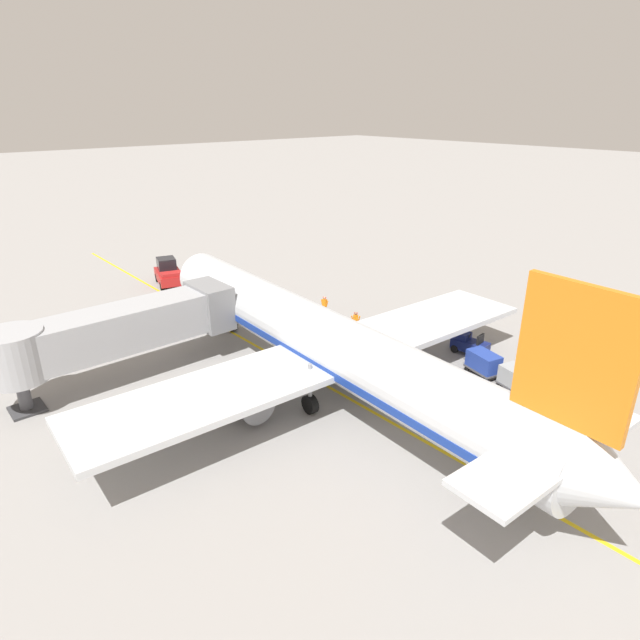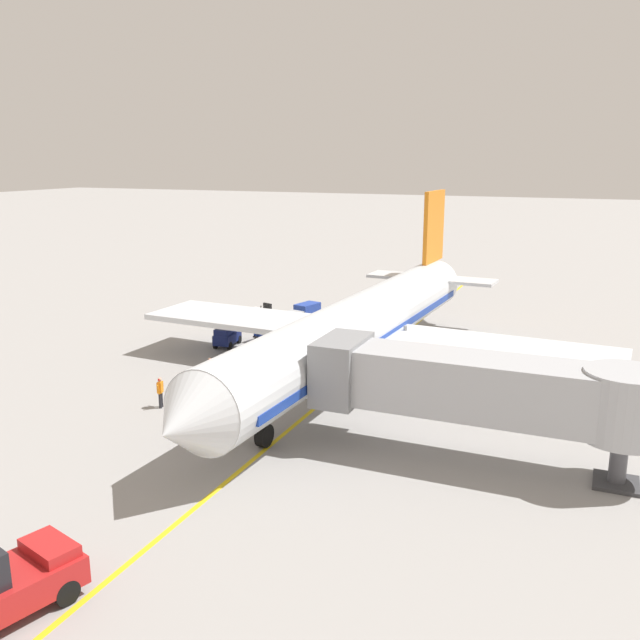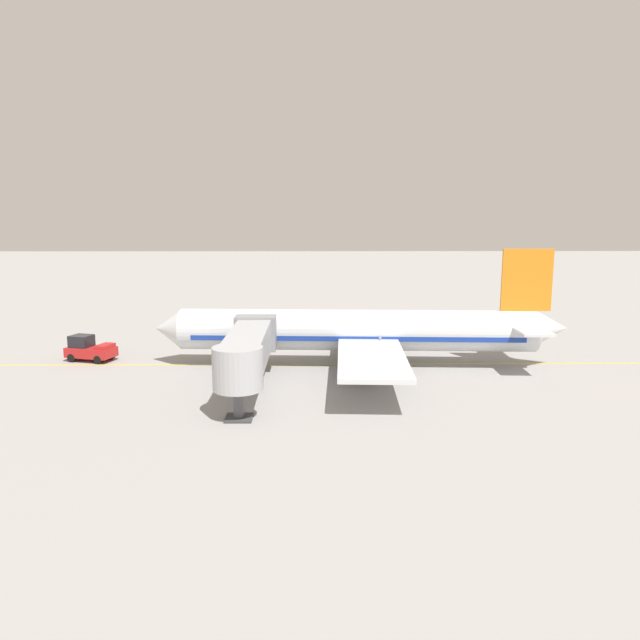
% 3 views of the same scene
% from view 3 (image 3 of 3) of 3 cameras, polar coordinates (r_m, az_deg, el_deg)
% --- Properties ---
extents(ground_plane, '(400.00, 400.00, 0.00)m').
position_cam_3_polar(ground_plane, '(53.89, 1.72, -4.34)').
color(ground_plane, gray).
extents(gate_lead_in_line, '(0.24, 80.00, 0.01)m').
position_cam_3_polar(gate_lead_in_line, '(53.89, 1.72, -4.34)').
color(gate_lead_in_line, gold).
rests_on(gate_lead_in_line, ground).
extents(parked_airliner, '(30.23, 37.32, 10.63)m').
position_cam_3_polar(parked_airliner, '(52.95, 3.87, -1.08)').
color(parked_airliner, silver).
rests_on(parked_airliner, ground).
extents(jet_bridge, '(14.86, 3.50, 4.98)m').
position_cam_3_polar(jet_bridge, '(44.43, -7.09, -2.87)').
color(jet_bridge, '#A8AAAF').
rests_on(jet_bridge, ground).
extents(pushback_tractor, '(3.35, 4.84, 2.40)m').
position_cam_3_polar(pushback_tractor, '(59.14, -21.60, -2.67)').
color(pushback_tractor, '#B21E1E').
rests_on(pushback_tractor, ground).
extents(baggage_tug_lead, '(1.58, 2.64, 1.62)m').
position_cam_3_polar(baggage_tug_lead, '(64.52, 5.60, -1.39)').
color(baggage_tug_lead, navy).
rests_on(baggage_tug_lead, ground).
extents(baggage_tug_trailing, '(1.90, 2.74, 1.62)m').
position_cam_3_polar(baggage_tug_trailing, '(66.33, 11.26, -1.22)').
color(baggage_tug_trailing, silver).
rests_on(baggage_tug_trailing, ground).
extents(baggage_cart_front, '(1.79, 2.98, 1.58)m').
position_cam_3_polar(baggage_cart_front, '(62.75, 8.12, -1.54)').
color(baggage_cart_front, '#4C4C51').
rests_on(baggage_cart_front, ground).
extents(baggage_cart_second_in_train, '(1.79, 2.98, 1.58)m').
position_cam_3_polar(baggage_cart_second_in_train, '(62.83, 10.54, -1.59)').
color(baggage_cart_second_in_train, '#4C4C51').
rests_on(baggage_cart_second_in_train, ground).
extents(baggage_cart_third_in_train, '(1.79, 2.98, 1.58)m').
position_cam_3_polar(baggage_cart_third_in_train, '(63.75, 13.70, -1.54)').
color(baggage_cart_third_in_train, '#4C4C51').
rests_on(baggage_cart_third_in_train, ground).
extents(ground_crew_wing_walker, '(0.72, 0.33, 1.69)m').
position_cam_3_polar(ground_crew_wing_walker, '(56.46, 6.20, -2.75)').
color(ground_crew_wing_walker, '#232328').
rests_on(ground_crew_wing_walker, ground).
extents(ground_crew_loader, '(0.33, 0.72, 1.69)m').
position_cam_3_polar(ground_crew_loader, '(61.33, -5.30, -1.74)').
color(ground_crew_loader, '#232328').
rests_on(ground_crew_loader, ground).
extents(ground_crew_marshaller, '(0.54, 0.61, 1.69)m').
position_cam_3_polar(ground_crew_marshaller, '(60.64, -1.39, -1.83)').
color(ground_crew_marshaller, '#232328').
rests_on(ground_crew_marshaller, ground).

